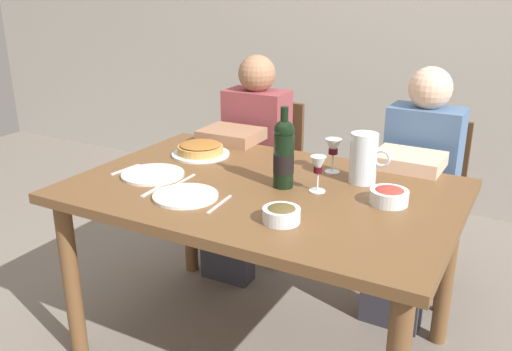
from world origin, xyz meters
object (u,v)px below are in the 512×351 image
at_px(wine_glass_right_diner, 333,148).
at_px(chair_right, 424,194).
at_px(wine_bottle, 284,154).
at_px(wine_glass_left_diner, 318,167).
at_px(baked_tart, 200,149).
at_px(dinner_plate_right_setting, 186,196).
at_px(olive_bowl, 281,214).
at_px(salad_bowl, 389,195).
at_px(dining_table, 263,208).
at_px(chair_left, 267,167).
at_px(dinner_plate_left_setting, 153,174).
at_px(diner_left, 247,159).
at_px(diner_right, 414,186).
at_px(water_pitcher, 364,161).

bearing_deg(wine_glass_right_diner, chair_right, 66.31).
bearing_deg(wine_bottle, wine_glass_left_diner, 6.79).
distance_m(baked_tart, dinner_plate_right_setting, 0.52).
distance_m(baked_tart, olive_bowl, 0.82).
bearing_deg(baked_tart, salad_bowl, -9.60).
xyz_separation_m(dining_table, olive_bowl, (0.21, -0.27, 0.12)).
bearing_deg(dinner_plate_right_setting, dining_table, 50.33).
bearing_deg(baked_tart, wine_bottle, -19.66).
bearing_deg(dinner_plate_right_setting, wine_bottle, 45.73).
height_order(baked_tart, chair_left, chair_left).
height_order(wine_glass_right_diner, chair_left, wine_glass_right_diner).
xyz_separation_m(wine_glass_right_diner, dinner_plate_left_setting, (-0.64, -0.40, -0.10)).
bearing_deg(chair_right, dining_table, 64.78).
bearing_deg(chair_right, olive_bowl, 79.59).
relative_size(salad_bowl, diner_left, 0.12).
height_order(wine_bottle, chair_left, wine_bottle).
bearing_deg(dining_table, diner_right, 56.50).
bearing_deg(wine_bottle, olive_bowl, -65.08).
distance_m(wine_glass_left_diner, wine_glass_right_diner, 0.24).
distance_m(wine_bottle, dinner_plate_right_setting, 0.41).
xyz_separation_m(salad_bowl, chair_left, (-0.94, 0.83, -0.30)).
xyz_separation_m(wine_bottle, salad_bowl, (0.41, 0.03, -0.10)).
relative_size(wine_glass_left_diner, dinner_plate_left_setting, 0.54).
bearing_deg(chair_right, water_pitcher, 80.82).
bearing_deg(baked_tart, wine_glass_left_diner, -14.42).
xyz_separation_m(water_pitcher, wine_glass_left_diner, (-0.12, -0.18, 0.01)).
bearing_deg(dining_table, dinner_plate_left_setting, -166.43).
height_order(dining_table, wine_glass_left_diner, wine_glass_left_diner).
xyz_separation_m(wine_glass_left_diner, chair_left, (-0.66, 0.84, -0.36)).
bearing_deg(chair_left, dinner_plate_left_setting, 88.42).
relative_size(salad_bowl, dinner_plate_left_setting, 0.54).
distance_m(diner_left, diner_right, 0.90).
relative_size(water_pitcher, wine_glass_left_diner, 1.44).
xyz_separation_m(wine_glass_left_diner, diner_right, (0.24, 0.62, -0.24)).
height_order(olive_bowl, chair_left, chair_left).
xyz_separation_m(diner_left, chair_right, (0.90, 0.25, -0.12)).
relative_size(olive_bowl, wine_glass_right_diner, 0.88).
height_order(wine_glass_right_diner, dinner_plate_left_setting, wine_glass_right_diner).
distance_m(salad_bowl, chair_right, 0.90).
bearing_deg(diner_left, diner_right, -179.98).
bearing_deg(dining_table, chair_right, 63.68).
distance_m(salad_bowl, wine_glass_right_diner, 0.39).
bearing_deg(water_pitcher, salad_bowl, -47.59).
bearing_deg(dinner_plate_right_setting, diner_left, 105.34).
height_order(wine_glass_left_diner, chair_right, wine_glass_left_diner).
relative_size(dinner_plate_left_setting, diner_right, 0.23).
relative_size(wine_bottle, dinner_plate_right_setting, 1.30).
relative_size(wine_glass_right_diner, dinner_plate_left_setting, 0.56).
distance_m(dining_table, baked_tart, 0.51).
distance_m(wine_glass_left_diner, diner_right, 0.71).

